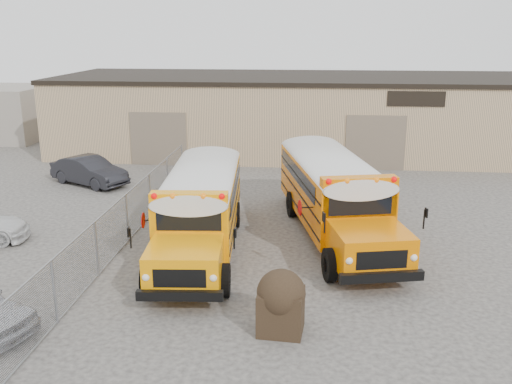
# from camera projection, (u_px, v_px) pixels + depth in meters

# --- Properties ---
(ground) EXTENTS (120.00, 120.00, 0.00)m
(ground) POSITION_uv_depth(u_px,v_px,m) (290.00, 284.00, 17.31)
(ground) COLOR #383633
(ground) RESTS_ON ground
(warehouse) EXTENTS (30.20, 10.20, 4.67)m
(warehouse) POSITION_uv_depth(u_px,v_px,m) (303.00, 113.00, 35.78)
(warehouse) COLOR #D3B082
(warehouse) RESTS_ON ground
(chainlink_fence) EXTENTS (0.07, 18.07, 1.81)m
(chainlink_fence) POSITION_uv_depth(u_px,v_px,m) (127.00, 218.00, 20.49)
(chainlink_fence) COLOR gray
(chainlink_fence) RESTS_ON ground
(school_bus_left) EXTENTS (3.14, 9.80, 2.82)m
(school_bus_left) POSITION_uv_depth(u_px,v_px,m) (215.00, 164.00, 25.55)
(school_bus_left) COLOR #FE9804
(school_bus_left) RESTS_ON ground
(school_bus_right) EXTENTS (4.63, 10.48, 2.98)m
(school_bus_right) POSITION_uv_depth(u_px,v_px,m) (301.00, 154.00, 27.11)
(school_bus_right) COLOR orange
(school_bus_right) RESTS_ON ground
(tarp_bundle) EXTENTS (1.24, 1.24, 1.69)m
(tarp_bundle) POSITION_uv_depth(u_px,v_px,m) (281.00, 301.00, 14.36)
(tarp_bundle) COLOR black
(tarp_bundle) RESTS_ON ground
(car_dark) EXTENTS (4.43, 3.29, 1.39)m
(car_dark) POSITION_uv_depth(u_px,v_px,m) (89.00, 171.00, 28.15)
(car_dark) COLOR black
(car_dark) RESTS_ON ground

